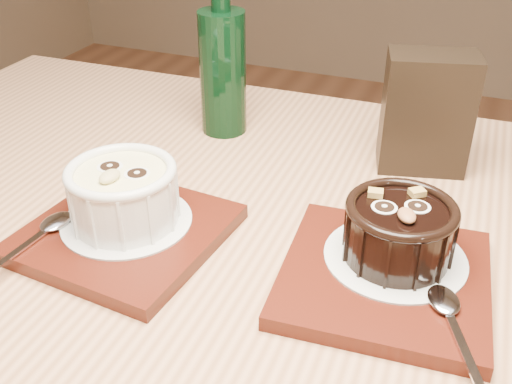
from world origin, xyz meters
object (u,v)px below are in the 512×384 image
ramekin_white (123,192)px  tray_right (384,278)px  ramekin_dark (399,229)px  tray_left (126,233)px  green_bottle (223,68)px  table (268,318)px  condiment_stand (426,113)px

ramekin_white → tray_right: (0.26, 0.02, -0.04)m
ramekin_dark → ramekin_white: bearing=165.1°
tray_left → green_bottle: (-0.01, 0.27, 0.08)m
table → tray_left: size_ratio=6.75×
tray_left → green_bottle: 0.28m
table → condiment_stand: size_ratio=8.67×
tray_right → green_bottle: (-0.27, 0.24, 0.08)m
ramekin_white → ramekin_dark: ramekin_white is taller
condiment_stand → table: bearing=-115.6°
table → green_bottle: size_ratio=5.38×
ramekin_dark → green_bottle: (-0.27, 0.22, 0.04)m
green_bottle → ramekin_dark: bearing=-38.9°
ramekin_white → condiment_stand: (0.25, 0.26, 0.02)m
ramekin_dark → condiment_stand: (-0.01, 0.21, 0.02)m
green_bottle → tray_right: bearing=-42.2°
ramekin_dark → green_bottle: green_bottle is taller
ramekin_white → green_bottle: bearing=96.5°
tray_left → ramekin_dark: size_ratio=1.81×
tray_right → ramekin_dark: bearing=78.7°
tray_left → condiment_stand: (0.25, 0.26, 0.06)m
condiment_stand → green_bottle: 0.26m
ramekin_white → condiment_stand: size_ratio=0.77×
tray_left → table: bearing=14.8°
table → green_bottle: (-0.15, 0.23, 0.18)m
ramekin_white → condiment_stand: condiment_stand is taller
tray_right → ramekin_white: bearing=-175.9°
table → ramekin_dark: (0.12, 0.01, 0.14)m
condiment_stand → tray_right: bearing=-88.6°
table → green_bottle: 0.33m
tray_right → ramekin_dark: size_ratio=1.81×
tray_right → ramekin_dark: (0.00, 0.02, 0.04)m
table → tray_right: tray_right is taller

